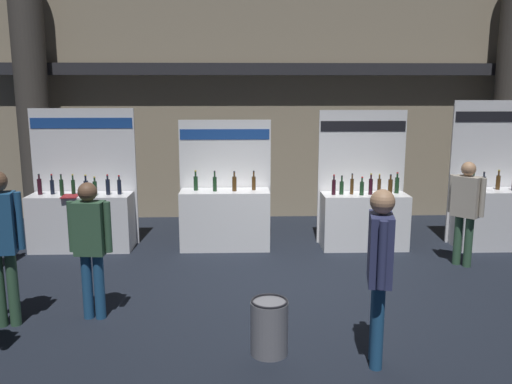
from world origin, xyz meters
The scene contains 11 objects.
ground_plane centered at (0.00, 0.00, 0.00)m, with size 29.14×29.14×0.00m, color black.
hall_colonnade centered at (0.00, 4.29, 2.82)m, with size 14.57×1.12×5.70m.
exhibitor_booth_0 centered at (-3.42, 2.03, 0.60)m, with size 1.79×0.72×2.41m.
exhibitor_booth_1 centered at (-0.96, 2.03, 0.59)m, with size 1.60×0.66×2.21m.
exhibitor_booth_2 centered at (1.45, 1.98, 0.59)m, with size 1.53×0.66×2.37m.
exhibitor_booth_3 centered at (3.97, 1.91, 0.63)m, with size 1.93×0.66×2.54m.
trash_bin centered at (-0.41, -1.77, 0.30)m, with size 0.39×0.39×0.59m.
visitor_0 centered at (2.78, 0.94, 0.98)m, with size 0.44×0.45×1.64m.
visitor_3 centered at (0.65, -2.02, 1.08)m, with size 0.29×0.59×1.79m.
visitor_4 centered at (-2.46, -0.84, 0.98)m, with size 0.52×0.25×1.66m.
visitor_7 centered at (-3.41, -1.02, 1.10)m, with size 0.49×0.31×1.83m.
Camera 1 is at (-0.70, -6.81, 2.70)m, focal length 36.63 mm.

